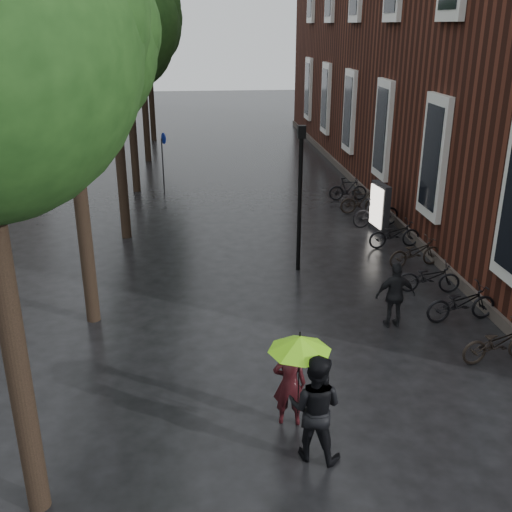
{
  "coord_description": "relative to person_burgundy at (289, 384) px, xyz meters",
  "views": [
    {
      "loc": [
        -1.53,
        -6.2,
        6.64
      ],
      "look_at": [
        -0.22,
        6.58,
        1.65
      ],
      "focal_mm": 42.0,
      "sensor_mm": 36.0,
      "label": 1
    }
  ],
  "objects": [
    {
      "name": "parked_bicycles",
      "position": [
        4.66,
        7.43,
        -0.34
      ],
      "size": [
        1.96,
        13.11,
        1.04
      ],
      "color": "black",
      "rests_on": "ground"
    },
    {
      "name": "brick_building",
      "position": [
        10.51,
        16.87,
        5.19
      ],
      "size": [
        10.2,
        33.2,
        12.0
      ],
      "color": "#38160F",
      "rests_on": "ground"
    },
    {
      "name": "pedestrian_walking",
      "position": [
        3.0,
        3.37,
        -0.0
      ],
      "size": [
        0.94,
        0.41,
        1.6
      ],
      "primitive_type": "imported",
      "rotation": [
        0.0,
        0.0,
        3.17
      ],
      "color": "black",
      "rests_on": "ground"
    },
    {
      "name": "lamp_post",
      "position": [
        1.36,
        7.02,
        1.71
      ],
      "size": [
        0.21,
        0.21,
        4.14
      ],
      "rotation": [
        0.0,
        0.0,
        0.06
      ],
      "color": "black",
      "rests_on": "ground"
    },
    {
      "name": "ad_lightbox",
      "position": [
        4.67,
        10.15,
        0.04
      ],
      "size": [
        0.26,
        1.11,
        1.67
      ],
      "rotation": [
        0.0,
        0.0,
        0.14
      ],
      "color": "black",
      "rests_on": "ground"
    },
    {
      "name": "street_trees",
      "position": [
        -3.95,
        13.32,
        5.54
      ],
      "size": [
        4.33,
        34.03,
        8.91
      ],
      "color": "black",
      "rests_on": "ground"
    },
    {
      "name": "person_black",
      "position": [
        0.27,
        -0.91,
        0.13
      ],
      "size": [
        1.11,
        1.02,
        1.86
      ],
      "primitive_type": "imported",
      "rotation": [
        0.0,
        0.0,
        2.71
      ],
      "color": "black",
      "rests_on": "ground"
    },
    {
      "name": "lime_umbrella",
      "position": [
        0.07,
        -0.47,
        1.06
      ],
      "size": [
        1.05,
        1.05,
        1.55
      ],
      "rotation": [
        0.0,
        0.0,
        0.27
      ],
      "color": "black",
      "rests_on": "ground"
    },
    {
      "name": "person_burgundy",
      "position": [
        0.0,
        0.0,
        0.0
      ],
      "size": [
        0.64,
        0.48,
        1.6
      ],
      "primitive_type": "imported",
      "rotation": [
        0.0,
        0.0,
        2.97
      ],
      "color": "black",
      "rests_on": "ground"
    },
    {
      "name": "cycle_sign",
      "position": [
        -2.8,
        16.06,
        0.85
      ],
      "size": [
        0.13,
        0.45,
        2.5
      ],
      "rotation": [
        0.0,
        0.0,
        0.42
      ],
      "color": "#262628",
      "rests_on": "ground"
    }
  ]
}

